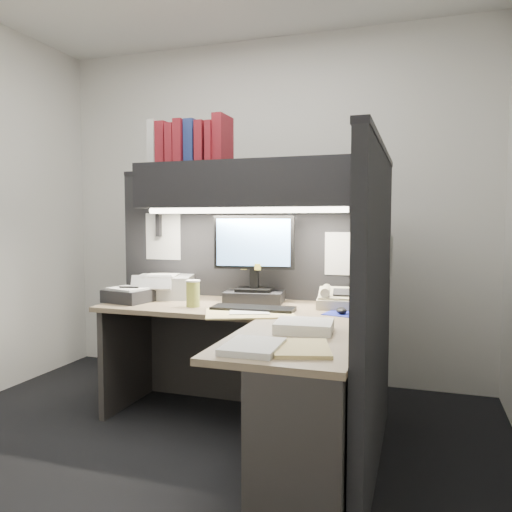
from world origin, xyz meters
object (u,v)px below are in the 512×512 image
object	(u,v)px
coffee_cup	(193,294)
overhead_shelf	(250,185)
monitor	(254,268)
desk	(258,383)
keyboard	(253,309)
telephone	(337,300)
notebook_stack	(128,296)
printer	(165,287)

from	to	relation	value
coffee_cup	overhead_shelf	bearing A→B (deg)	48.78
monitor	coffee_cup	bearing A→B (deg)	-146.89
desk	keyboard	bearing A→B (deg)	111.89
telephone	coffee_cup	distance (m)	0.89
desk	monitor	bearing A→B (deg)	110.13
monitor	keyboard	size ratio (longest dim) A/B	1.15
telephone	notebook_stack	world-z (taller)	telephone
overhead_shelf	coffee_cup	bearing A→B (deg)	-131.22
telephone	printer	bearing A→B (deg)	171.21
overhead_shelf	keyboard	world-z (taller)	overhead_shelf
keyboard	coffee_cup	xyz separation A→B (m)	(-0.40, 0.02, 0.07)
printer	telephone	bearing A→B (deg)	-18.28
telephone	coffee_cup	bearing A→B (deg)	-170.62
telephone	coffee_cup	xyz separation A→B (m)	(-0.85, -0.25, 0.03)
desk	coffee_cup	xyz separation A→B (m)	(-0.57, 0.44, 0.37)
printer	notebook_stack	xyz separation A→B (m)	(-0.13, -0.26, -0.03)
printer	notebook_stack	size ratio (longest dim) A/B	1.37
desk	printer	distance (m)	1.23
monitor	telephone	bearing A→B (deg)	-10.14
desk	telephone	distance (m)	0.82
desk	telephone	size ratio (longest dim) A/B	6.94
telephone	keyboard	bearing A→B (deg)	-156.22
overhead_shelf	coffee_cup	xyz separation A→B (m)	(-0.27, -0.31, -0.69)
overhead_shelf	desk	bearing A→B (deg)	-68.21
desk	overhead_shelf	bearing A→B (deg)	111.79
monitor	printer	world-z (taller)	monitor
keyboard	notebook_stack	world-z (taller)	notebook_stack
coffee_cup	printer	bearing A→B (deg)	140.79
printer	coffee_cup	bearing A→B (deg)	-55.76
overhead_shelf	telephone	world-z (taller)	overhead_shelf
keyboard	coffee_cup	distance (m)	0.41
monitor	keyboard	xyz separation A→B (m)	(0.09, -0.29, -0.21)
printer	notebook_stack	bearing A→B (deg)	-133.63
monitor	coffee_cup	size ratio (longest dim) A/B	3.62
keyboard	overhead_shelf	bearing A→B (deg)	108.38
overhead_shelf	monitor	world-z (taller)	overhead_shelf
overhead_shelf	notebook_stack	bearing A→B (deg)	-159.85
telephone	notebook_stack	size ratio (longest dim) A/B	0.88
overhead_shelf	telephone	bearing A→B (deg)	-5.66
keyboard	notebook_stack	bearing A→B (deg)	173.46
monitor	notebook_stack	xyz separation A→B (m)	(-0.79, -0.24, -0.18)
telephone	monitor	bearing A→B (deg)	170.88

